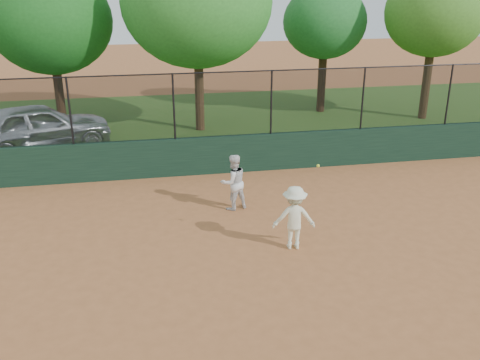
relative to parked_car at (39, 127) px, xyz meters
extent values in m
plane|color=#AD6537|center=(5.08, -9.60, -0.84)|extent=(80.00, 80.00, 0.00)
cube|color=#163121|center=(5.08, -3.60, -0.24)|extent=(26.00, 0.20, 1.20)
cube|color=#2C5019|center=(5.08, 2.40, -0.83)|extent=(36.00, 12.00, 0.01)
imported|color=#B5BABF|center=(0.00, 0.00, 0.00)|extent=(5.29, 3.52, 1.67)
imported|color=silver|center=(5.88, -6.40, -0.08)|extent=(0.88, 0.78, 1.52)
imported|color=#E7EAC6|center=(6.86, -8.81, -0.08)|extent=(1.05, 0.71, 1.51)
sphere|color=#CBDD31|center=(7.24, -9.17, 1.27)|extent=(0.07, 0.07, 0.07)
cube|color=black|center=(5.08, -3.60, 1.36)|extent=(26.00, 0.02, 2.00)
cylinder|color=black|center=(5.08, -3.60, 2.34)|extent=(26.00, 0.04, 0.04)
cylinder|color=black|center=(1.58, -3.60, 1.36)|extent=(0.06, 0.06, 2.00)
cylinder|color=black|center=(4.58, -3.60, 1.36)|extent=(0.06, 0.06, 2.00)
cylinder|color=black|center=(7.58, -3.60, 1.36)|extent=(0.06, 0.06, 2.00)
cylinder|color=black|center=(10.58, -3.60, 1.36)|extent=(0.06, 0.06, 2.00)
cylinder|color=black|center=(13.58, -3.60, 1.36)|extent=(0.06, 0.06, 2.00)
cylinder|color=#3E2715|center=(0.42, 2.86, 0.36)|extent=(0.36, 0.36, 2.40)
ellipsoid|color=#195719|center=(0.42, 2.86, 3.38)|extent=(4.69, 4.26, 4.05)
cylinder|color=#4C321B|center=(5.92, 1.53, 0.53)|extent=(0.36, 0.36, 2.73)
ellipsoid|color=#2D7926|center=(5.92, 1.53, 4.09)|extent=(5.68, 5.17, 4.91)
cylinder|color=#3A2413|center=(11.70, 3.56, 0.43)|extent=(0.36, 0.36, 2.54)
ellipsoid|color=#1E5E24|center=(11.70, 3.56, 3.12)|extent=(3.66, 3.33, 3.16)
cylinder|color=#462F19|center=(15.69, 1.56, 0.58)|extent=(0.36, 0.36, 2.83)
ellipsoid|color=#396E1F|center=(15.69, 1.56, 3.59)|extent=(4.15, 3.78, 3.59)
camera|label=1|loc=(3.62, -19.37, 5.09)|focal=40.00mm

